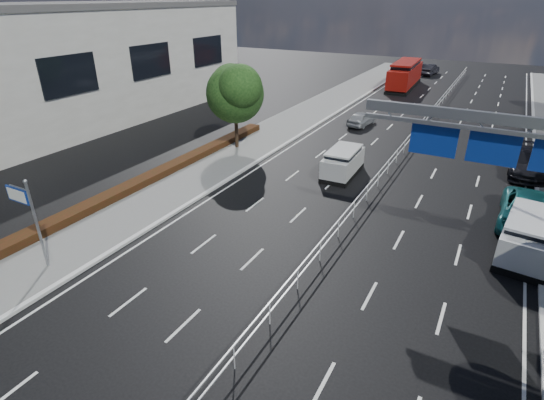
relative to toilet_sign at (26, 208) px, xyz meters
The scene contains 16 objects.
ground 11.34m from the toilet_sign, ahead, with size 160.00×160.00×0.00m, color black.
sidewalk_near 2.93m from the toilet_sign, behind, with size 5.00×140.00×0.14m, color slate.
kerb_near 3.48m from the toilet_sign, ahead, with size 0.25×140.00×0.15m, color silver.
median_fence 25.14m from the toilet_sign, 64.04° to the left, with size 0.05×85.00×1.02m.
hedge_near 6.10m from the toilet_sign, 115.13° to the left, with size 1.00×36.00×0.44m, color black.
toilet_sign is the anchor object (origin of this frame).
overhead_gantry 20.52m from the toilet_sign, 29.60° to the left, with size 10.24×0.38×7.45m.
near_building 26.29m from the toilet_sign, 136.62° to the left, with size 12.00×38.00×10.00m, color beige.
near_tree_back 18.07m from the toilet_sign, 93.14° to the left, with size 4.84×4.51×6.69m.
white_minivan 18.82m from the toilet_sign, 63.78° to the left, with size 1.96×4.31×1.85m.
red_bus 49.71m from the toilet_sign, 84.31° to the left, with size 3.14×11.32×3.35m.
near_car_silver 29.84m from the toilet_sign, 79.12° to the left, with size 1.56×3.88×1.32m, color #96989D.
near_car_dark 61.69m from the toilet_sign, 84.35° to the left, with size 1.72×4.92×1.62m, color black.
silver_minivan 22.51m from the toilet_sign, 30.84° to the left, with size 2.60×5.08×2.03m.
parked_car_teal 24.33m from the toilet_sign, 37.38° to the left, with size 2.60×5.65×1.57m, color #197172.
parked_car_dark 30.07m from the toilet_sign, 50.07° to the left, with size 2.26×5.57×1.62m, color black.
Camera 1 is at (5.92, -9.13, 11.11)m, focal length 28.00 mm.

